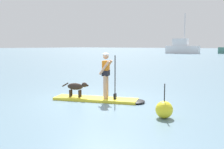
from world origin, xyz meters
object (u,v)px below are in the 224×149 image
Objects in this scene: paddleboard at (101,99)px; moored_boat_outer at (182,48)px; person_paddler at (106,72)px; dog at (76,87)px; marker_buoy at (164,110)px.

moored_boat_outer is (-21.16, 56.13, 1.43)m from paddleboard.
person_paddler reaches higher than paddleboard.
paddleboard is at bearing -69.34° from moored_boat_outer.
dog is 0.10× the size of moored_boat_outer.
person_paddler reaches higher than dog.
paddleboard is 60.00m from moored_boat_outer.
paddleboard is 3.49× the size of marker_buoy.
moored_boat_outer is at bearing 113.00° from marker_buoy.
moored_boat_outer reaches higher than paddleboard.
dog is at bearing -70.30° from moored_boat_outer.
moored_boat_outer is at bearing 110.66° from paddleboard.
dog is 1.04× the size of marker_buoy.
marker_buoy is (2.75, -0.72, -0.84)m from person_paddler.
moored_boat_outer reaches higher than marker_buoy.
dog is at bearing -156.57° from person_paddler.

